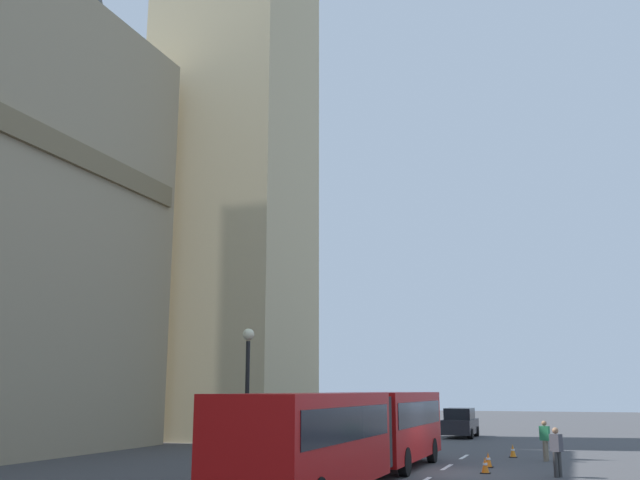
{
  "coord_description": "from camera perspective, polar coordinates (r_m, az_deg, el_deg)",
  "views": [
    {
      "loc": [
        -27.01,
        -5.03,
        2.99
      ],
      "look_at": [
        0.82,
        4.96,
        9.36
      ],
      "focal_mm": 39.19,
      "sensor_mm": 36.0,
      "label": 1
    }
  ],
  "objects": [
    {
      "name": "ground_plane",
      "position": [
        27.63,
        9.63,
        -18.2
      ],
      "size": [
        160.0,
        160.0,
        0.0
      ],
      "primitive_type": "plane",
      "color": "#424244"
    },
    {
      "name": "pedestrian_by_kerb",
      "position": [
        32.78,
        17.9,
        -15.22
      ],
      "size": [
        0.35,
        0.45,
        1.69
      ],
      "color": "#726651",
      "rests_on": "ground_plane"
    },
    {
      "name": "traffic_cone_middle",
      "position": [
        29.69,
        13.58,
        -17.06
      ],
      "size": [
        0.36,
        0.36,
        0.58
      ],
      "color": "black",
      "rests_on": "ground_plane"
    },
    {
      "name": "traffic_cone_west",
      "position": [
        27.58,
        13.33,
        -17.47
      ],
      "size": [
        0.36,
        0.36,
        0.58
      ],
      "color": "black",
      "rests_on": "ground_plane"
    },
    {
      "name": "street_lamp",
      "position": [
        26.7,
        -5.96,
        -11.95
      ],
      "size": [
        0.44,
        0.44,
        5.27
      ],
      "color": "black",
      "rests_on": "ground_plane"
    },
    {
      "name": "articulated_bus",
      "position": [
        24.28,
        3.01,
        -15.07
      ],
      "size": [
        17.43,
        2.54,
        2.9
      ],
      "color": "#B20F0F",
      "rests_on": "ground_plane"
    },
    {
      "name": "sedan_lead",
      "position": [
        47.48,
        11.4,
        -14.43
      ],
      "size": [
        4.4,
        1.86,
        1.85
      ],
      "color": "black",
      "rests_on": "ground_plane"
    },
    {
      "name": "traffic_cone_east",
      "position": [
        34.21,
        15.47,
        -16.27
      ],
      "size": [
        0.36,
        0.36,
        0.58
      ],
      "color": "black",
      "rests_on": "ground_plane"
    },
    {
      "name": "pedestrian_near_cones",
      "position": [
        27.07,
        18.76,
        -15.93
      ],
      "size": [
        0.43,
        0.46,
        1.69
      ],
      "color": "#333333",
      "rests_on": "ground_plane"
    }
  ]
}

